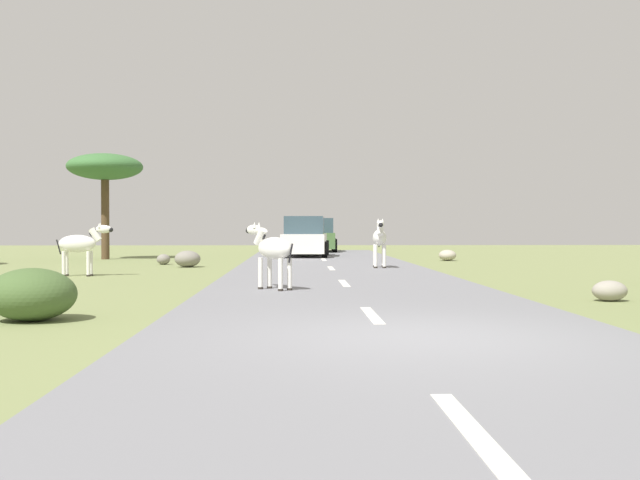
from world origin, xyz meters
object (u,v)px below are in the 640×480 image
at_px(zebra_0, 380,238).
at_px(zebra_1, 272,249).
at_px(tree_2, 105,168).
at_px(zebra_2, 81,244).
at_px(rock_3, 188,259).
at_px(bush_0, 32,294).
at_px(rock_0, 447,255).
at_px(rock_1, 610,291).
at_px(rock_4, 163,259).
at_px(car_1, 317,236).
at_px(car_0, 305,238).

bearing_deg(zebra_0, zebra_1, 72.93).
xyz_separation_m(zebra_0, tree_2, (-10.48, 7.47, 2.77)).
relative_size(zebra_1, tree_2, 0.32).
height_order(zebra_2, tree_2, tree_2).
bearing_deg(tree_2, zebra_2, -78.97).
bearing_deg(zebra_0, rock_3, -8.06).
height_order(zebra_2, rock_3, zebra_2).
xyz_separation_m(zebra_2, bush_0, (2.09, -9.48, -0.49)).
xyz_separation_m(zebra_2, rock_0, (11.79, 8.63, -0.64)).
relative_size(zebra_2, rock_0, 2.11).
distance_m(tree_2, rock_3, 8.21).
bearing_deg(rock_1, zebra_0, 106.54).
bearing_deg(rock_4, rock_3, -57.54).
distance_m(car_1, rock_1, 25.75).
distance_m(zebra_2, rock_4, 6.18).
bearing_deg(car_0, zebra_2, -113.92).
relative_size(rock_1, rock_4, 1.23).
height_order(zebra_0, rock_4, zebra_0).
bearing_deg(rock_4, car_1, 64.68).
distance_m(zebra_0, bush_0, 13.97).
bearing_deg(tree_2, rock_0, -7.32).
bearing_deg(rock_0, rock_1, -91.37).
distance_m(rock_0, rock_3, 10.49).
distance_m(car_0, car_1, 6.54).
height_order(rock_0, rock_3, rock_3).
height_order(zebra_1, bush_0, zebra_1).
distance_m(zebra_2, car_1, 19.57).
bearing_deg(bush_0, rock_1, 14.59).
xyz_separation_m(tree_2, bush_0, (4.11, -19.89, -3.36)).
distance_m(zebra_0, tree_2, 13.16).
bearing_deg(rock_1, zebra_2, 148.29).
relative_size(car_1, rock_0, 6.05).
distance_m(car_0, bush_0, 21.69).
xyz_separation_m(zebra_2, car_0, (6.21, 11.80, -0.01)).
distance_m(car_1, bush_0, 28.20).
xyz_separation_m(zebra_0, rock_4, (-7.31, 3.11, -0.79)).
xyz_separation_m(zebra_2, car_1, (6.94, 18.30, -0.01)).
bearing_deg(rock_3, rock_0, 24.34).
relative_size(rock_0, rock_3, 0.86).
bearing_deg(car_0, zebra_1, -89.16).
relative_size(zebra_0, rock_3, 1.94).
relative_size(car_0, bush_0, 3.57).
relative_size(zebra_0, zebra_1, 1.19).
bearing_deg(bush_0, car_1, 80.10).
distance_m(zebra_1, car_1, 23.34).
relative_size(car_0, tree_2, 1.02).
bearing_deg(zebra_1, bush_0, -168.05).
relative_size(zebra_0, car_0, 0.37).
bearing_deg(rock_1, rock_4, 128.14).
height_order(car_1, rock_1, car_1).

